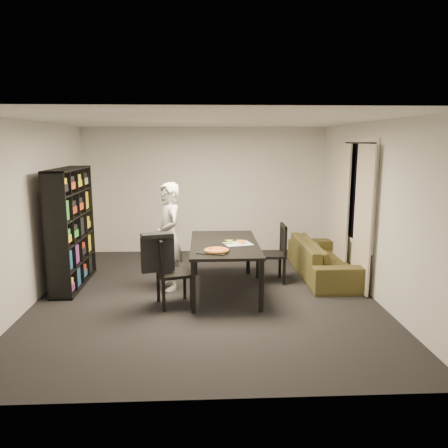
{
  "coord_description": "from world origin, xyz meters",
  "views": [
    {
      "loc": [
        -0.04,
        -6.36,
        2.32
      ],
      "look_at": [
        0.28,
        0.28,
        1.05
      ],
      "focal_mm": 35.0,
      "sensor_mm": 36.0,
      "label": 1
    }
  ],
  "objects_px": {
    "bookshelf": "(71,228)",
    "person": "(169,237)",
    "pepperoni_pizza": "(217,250)",
    "chair_right": "(276,249)",
    "sofa": "(323,259)",
    "dining_table": "(224,247)",
    "baking_tray": "(213,252)",
    "chair_left": "(167,268)"
  },
  "relations": [
    {
      "from": "bookshelf",
      "to": "dining_table",
      "type": "bearing_deg",
      "value": -9.7
    },
    {
      "from": "pepperoni_pizza",
      "to": "bookshelf",
      "type": "bearing_deg",
      "value": 157.06
    },
    {
      "from": "bookshelf",
      "to": "sofa",
      "type": "bearing_deg",
      "value": 3.66
    },
    {
      "from": "dining_table",
      "to": "chair_right",
      "type": "relative_size",
      "value": 1.91
    },
    {
      "from": "dining_table",
      "to": "baking_tray",
      "type": "distance_m",
      "value": 0.59
    },
    {
      "from": "bookshelf",
      "to": "pepperoni_pizza",
      "type": "xyz_separation_m",
      "value": [
        2.3,
        -0.97,
        -0.15
      ]
    },
    {
      "from": "bookshelf",
      "to": "person",
      "type": "bearing_deg",
      "value": -9.52
    },
    {
      "from": "bookshelf",
      "to": "dining_table",
      "type": "relative_size",
      "value": 1.02
    },
    {
      "from": "pepperoni_pizza",
      "to": "chair_right",
      "type": "bearing_deg",
      "value": 43.95
    },
    {
      "from": "person",
      "to": "pepperoni_pizza",
      "type": "relative_size",
      "value": 4.84
    },
    {
      "from": "bookshelf",
      "to": "baking_tray",
      "type": "distance_m",
      "value": 2.46
    },
    {
      "from": "person",
      "to": "chair_left",
      "type": "bearing_deg",
      "value": -19.49
    },
    {
      "from": "dining_table",
      "to": "pepperoni_pizza",
      "type": "height_order",
      "value": "pepperoni_pizza"
    },
    {
      "from": "pepperoni_pizza",
      "to": "sofa",
      "type": "xyz_separation_m",
      "value": [
        1.89,
        1.24,
        -0.49
      ]
    },
    {
      "from": "bookshelf",
      "to": "person",
      "type": "height_order",
      "value": "bookshelf"
    },
    {
      "from": "bookshelf",
      "to": "baking_tray",
      "type": "height_order",
      "value": "bookshelf"
    },
    {
      "from": "dining_table",
      "to": "sofa",
      "type": "distance_m",
      "value": 1.93
    },
    {
      "from": "dining_table",
      "to": "sofa",
      "type": "xyz_separation_m",
      "value": [
        1.76,
        0.69,
        -0.39
      ]
    },
    {
      "from": "chair_right",
      "to": "baking_tray",
      "type": "relative_size",
      "value": 2.43
    },
    {
      "from": "chair_right",
      "to": "baking_tray",
      "type": "bearing_deg",
      "value": -47.72
    },
    {
      "from": "chair_right",
      "to": "sofa",
      "type": "distance_m",
      "value": 0.94
    },
    {
      "from": "pepperoni_pizza",
      "to": "baking_tray",
      "type": "bearing_deg",
      "value": -178.54
    },
    {
      "from": "chair_right",
      "to": "person",
      "type": "height_order",
      "value": "person"
    },
    {
      "from": "pepperoni_pizza",
      "to": "dining_table",
      "type": "bearing_deg",
      "value": 76.19
    },
    {
      "from": "dining_table",
      "to": "sofa",
      "type": "bearing_deg",
      "value": 21.31
    },
    {
      "from": "baking_tray",
      "to": "dining_table",
      "type": "bearing_deg",
      "value": 71.66
    },
    {
      "from": "chair_left",
      "to": "baking_tray",
      "type": "relative_size",
      "value": 2.48
    },
    {
      "from": "bookshelf",
      "to": "dining_table",
      "type": "height_order",
      "value": "bookshelf"
    },
    {
      "from": "chair_right",
      "to": "person",
      "type": "distance_m",
      "value": 1.8
    },
    {
      "from": "dining_table",
      "to": "pepperoni_pizza",
      "type": "distance_m",
      "value": 0.58
    },
    {
      "from": "chair_right",
      "to": "dining_table",
      "type": "bearing_deg",
      "value": -64.56
    },
    {
      "from": "baking_tray",
      "to": "pepperoni_pizza",
      "type": "relative_size",
      "value": 1.14
    },
    {
      "from": "bookshelf",
      "to": "person",
      "type": "xyz_separation_m",
      "value": [
        1.58,
        -0.26,
        -0.1
      ]
    },
    {
      "from": "chair_right",
      "to": "sofa",
      "type": "relative_size",
      "value": 0.46
    },
    {
      "from": "person",
      "to": "sofa",
      "type": "distance_m",
      "value": 2.73
    },
    {
      "from": "dining_table",
      "to": "chair_right",
      "type": "height_order",
      "value": "chair_right"
    },
    {
      "from": "dining_table",
      "to": "baking_tray",
      "type": "xyz_separation_m",
      "value": [
        -0.19,
        -0.56,
        0.07
      ]
    },
    {
      "from": "bookshelf",
      "to": "chair_left",
      "type": "height_order",
      "value": "bookshelf"
    },
    {
      "from": "dining_table",
      "to": "chair_right",
      "type": "xyz_separation_m",
      "value": [
        0.89,
        0.43,
        -0.15
      ]
    },
    {
      "from": "chair_right",
      "to": "pepperoni_pizza",
      "type": "bearing_deg",
      "value": -46.44
    },
    {
      "from": "dining_table",
      "to": "person",
      "type": "distance_m",
      "value": 0.89
    },
    {
      "from": "bookshelf",
      "to": "chair_right",
      "type": "relative_size",
      "value": 1.95
    }
  ]
}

